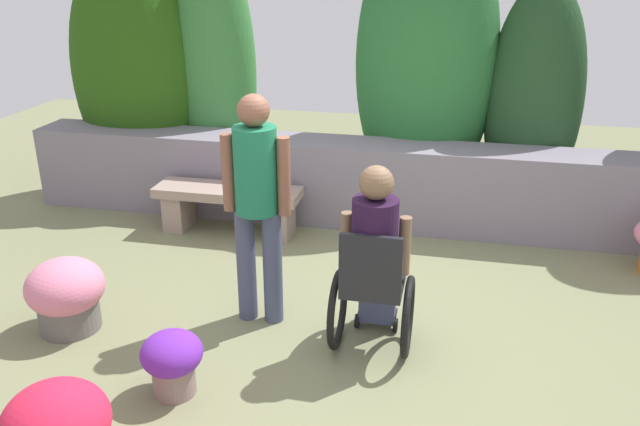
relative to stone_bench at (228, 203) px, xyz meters
The scene contains 8 objects.
ground_plane 2.10m from the stone_bench, 46.39° to the right, with size 13.42×13.42×0.00m, color #777955.
stone_retaining_wall 1.53m from the stone_bench, 20.45° to the left, with size 7.31×0.54×0.83m, color slate.
hedge_backdrop 2.24m from the stone_bench, 33.55° to the left, with size 7.48×1.17×3.04m.
stone_bench is the anchor object (origin of this frame).
person_in_wheelchair 2.36m from the stone_bench, 45.47° to the right, with size 0.53×0.66×1.33m.
person_standing_companion 1.81m from the stone_bench, 62.26° to the right, with size 0.49×0.30×1.69m.
flower_pot_purple_near 2.50m from the stone_bench, 78.07° to the right, with size 0.38×0.38×0.42m.
flower_pot_terracotta_by_wall 1.99m from the stone_bench, 105.62° to the right, with size 0.55×0.55×0.54m.
Camera 1 is at (0.68, -4.00, 2.55)m, focal length 36.36 mm.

